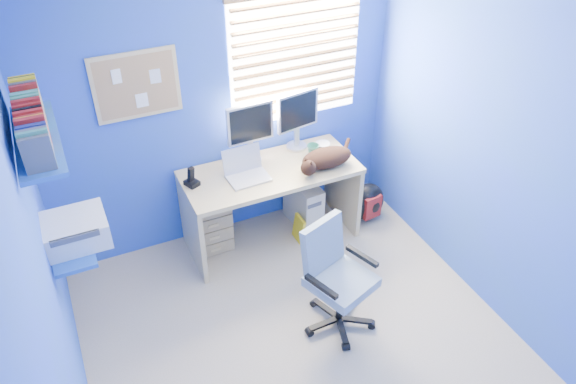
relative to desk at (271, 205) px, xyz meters
name	(u,v)px	position (x,y,z in m)	size (l,w,h in m)	color
floor	(307,350)	(-0.27, -1.26, -0.37)	(3.00, 3.20, 0.00)	#BEAF8E
ceiling	(317,7)	(-0.27, -1.26, 2.13)	(3.00, 3.20, 0.00)	white
wall_back	(222,104)	(-0.27, 0.34, 0.88)	(3.00, 0.01, 2.50)	#2E5EB0
wall_left	(47,292)	(-1.77, -1.26, 0.88)	(0.01, 3.20, 2.50)	#2E5EB0
wall_right	(505,159)	(1.23, -1.26, 0.88)	(0.01, 3.20, 2.50)	#2E5EB0
desk	(271,205)	(0.00, 0.00, 0.00)	(1.47, 0.65, 0.74)	#CFB77A
laptop	(248,167)	(-0.21, -0.04, 0.48)	(0.33, 0.26, 0.22)	silver
monitor_left	(250,133)	(-0.09, 0.20, 0.64)	(0.40, 0.12, 0.54)	silver
monitor_right	(297,120)	(0.36, 0.24, 0.64)	(0.40, 0.12, 0.54)	silver
phone	(191,176)	(-0.66, 0.07, 0.45)	(0.09, 0.11, 0.17)	black
mug	(313,150)	(0.43, 0.06, 0.42)	(0.10, 0.09, 0.10)	#3A8569
cd_spindle	(323,146)	(0.54, 0.10, 0.41)	(0.13, 0.13, 0.07)	silver
cat	(327,158)	(0.46, -0.14, 0.45)	(0.45, 0.24, 0.16)	black
tower_pc	(303,203)	(0.35, 0.08, -0.14)	(0.19, 0.44, 0.45)	beige
drawer_boxes	(209,222)	(-0.54, 0.13, -0.10)	(0.35, 0.28, 0.54)	tan
yellow_book	(299,229)	(0.21, -0.12, -0.25)	(0.03, 0.17, 0.24)	yellow
backpack	(367,202)	(0.93, -0.11, -0.18)	(0.32, 0.25, 0.38)	black
office_chair	(336,290)	(0.05, -1.09, -0.04)	(0.65, 0.65, 0.87)	black
window_blinds	(297,57)	(0.38, 0.31, 1.18)	(1.15, 0.05, 1.10)	white
corkboard	(136,85)	(-0.92, 0.33, 1.18)	(0.64, 0.02, 0.52)	#CFB77A
wall_shelves	(53,180)	(-1.62, -0.51, 1.06)	(0.42, 0.90, 1.05)	#2356B3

